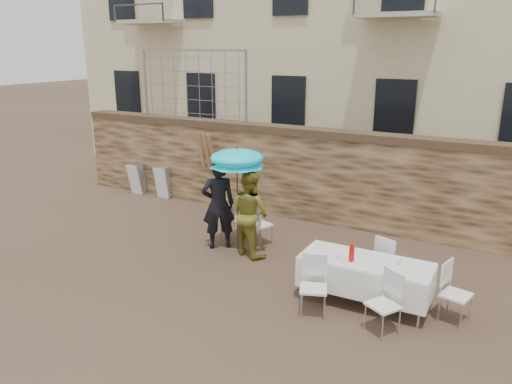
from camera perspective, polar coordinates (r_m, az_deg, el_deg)
The scene contains 17 objects.
ground at distance 8.66m, azimuth -9.51°, elevation -12.24°, with size 80.00×80.00×0.00m, color brown.
stone_wall at distance 12.30m, azimuth 4.58°, elevation 2.15°, with size 13.00×0.50×2.20m, color brown.
chain_link_fence at distance 13.46m, azimuth -7.23°, elevation 11.94°, with size 3.20×0.06×1.80m, color gray, non-canonical shape.
man_suit at distance 10.37m, azimuth -4.33°, elevation -1.43°, with size 0.69×0.45×1.90m, color black.
woman_dress at distance 10.03m, azimuth -0.70°, elevation -2.44°, with size 0.86×0.67×1.76m, color #9E9930.
umbrella at distance 10.00m, azimuth -2.20°, elevation 3.54°, with size 1.12×1.12×2.01m.
couple_chair_left at distance 10.97m, azimuth -2.72°, elevation -2.99°, with size 0.48×0.48×0.96m, color white, non-canonical shape.
couple_chair_right at distance 10.64m, azimuth 0.51°, elevation -3.59°, with size 0.48×0.48×0.96m, color white, non-canonical shape.
banquet_table at distance 8.38m, azimuth 12.44°, elevation -7.87°, with size 2.10×0.85×0.78m.
soda_bottle at distance 8.23m, azimuth 10.88°, elevation -6.91°, with size 0.09×0.09×0.26m, color red.
table_chair_front_left at distance 8.01m, azimuth 6.59°, elevation -10.74°, with size 0.48×0.48×0.96m, color white, non-canonical shape.
table_chair_front_right at distance 7.73m, azimuth 14.35°, elevation -12.26°, with size 0.48×0.48×0.96m, color white, non-canonical shape.
table_chair_back at distance 9.15m, azimuth 14.99°, elevation -7.63°, with size 0.48×0.48×0.96m, color white, non-canonical shape.
table_chair_side at distance 8.36m, azimuth 21.92°, elevation -10.69°, with size 0.48×0.48×0.96m, color white, non-canonical shape.
chair_stack_left at distance 14.75m, azimuth -13.12°, elevation 1.61°, with size 0.46×0.40×0.92m, color white, non-canonical shape.
chair_stack_right at distance 14.18m, azimuth -10.38°, elevation 1.19°, with size 0.46×0.32×0.92m, color white, non-canonical shape.
wood_planks at distance 13.18m, azimuth -4.86°, elevation 2.67°, with size 0.70×0.20×2.00m, color #A37749, non-canonical shape.
Camera 1 is at (4.80, -5.92, 4.12)m, focal length 35.00 mm.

